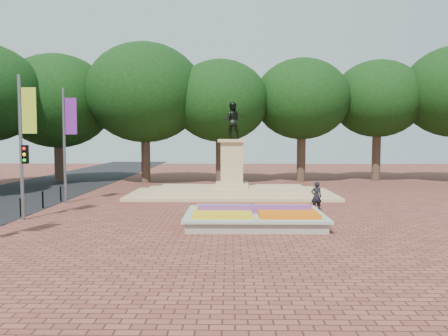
% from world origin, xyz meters
% --- Properties ---
extents(ground, '(90.00, 90.00, 0.00)m').
position_xyz_m(ground, '(0.00, 0.00, 0.00)').
color(ground, brown).
rests_on(ground, ground).
extents(flower_bed, '(6.30, 4.30, 0.91)m').
position_xyz_m(flower_bed, '(1.03, -2.00, 0.38)').
color(flower_bed, gray).
rests_on(flower_bed, ground).
extents(monument, '(14.00, 6.00, 6.40)m').
position_xyz_m(monument, '(0.00, 8.00, 0.88)').
color(monument, tan).
rests_on(monument, ground).
extents(tree_row_back, '(44.80, 8.80, 10.43)m').
position_xyz_m(tree_row_back, '(2.33, 18.00, 6.67)').
color(tree_row_back, '#3A281F').
rests_on(tree_row_back, ground).
extents(banner_poles, '(0.88, 11.17, 7.00)m').
position_xyz_m(banner_poles, '(-10.08, -1.31, 3.88)').
color(banner_poles, slate).
rests_on(banner_poles, ground).
extents(bollard_row, '(0.12, 13.12, 0.98)m').
position_xyz_m(bollard_row, '(-10.70, -1.50, 0.53)').
color(bollard_row, black).
rests_on(bollard_row, ground).
extents(pedestrian, '(0.64, 0.46, 1.63)m').
position_xyz_m(pedestrian, '(4.56, 1.63, 0.81)').
color(pedestrian, black).
rests_on(pedestrian, ground).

